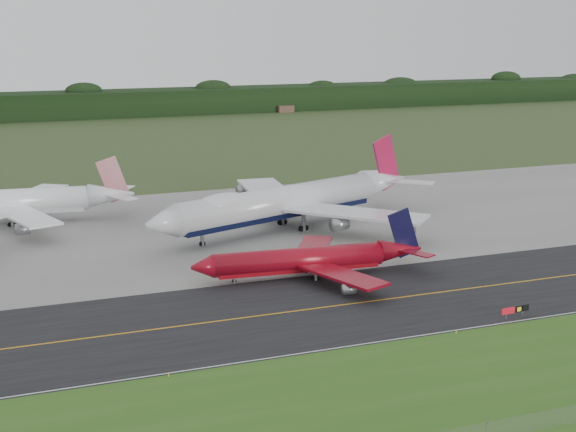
{
  "coord_description": "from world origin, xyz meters",
  "views": [
    {
      "loc": [
        -52.61,
        -113.2,
        43.36
      ],
      "look_at": [
        -2.58,
        22.0,
        8.55
      ],
      "focal_mm": 50.0,
      "sensor_mm": 36.0,
      "label": 1
    }
  ],
  "objects_px": {
    "jet_ba_747": "(287,201)",
    "jet_red_737": "(311,259)",
    "taxiway_sign": "(515,310)",
    "jet_star_tail": "(11,202)"
  },
  "relations": [
    {
      "from": "taxiway_sign",
      "to": "jet_ba_747",
      "type": "bearing_deg",
      "value": 102.48
    },
    {
      "from": "jet_ba_747",
      "to": "jet_red_737",
      "type": "xyz_separation_m",
      "value": [
        -7.66,
        -32.88,
        -2.97
      ]
    },
    {
      "from": "jet_red_737",
      "to": "taxiway_sign",
      "type": "bearing_deg",
      "value": -53.82
    },
    {
      "from": "jet_star_tail",
      "to": "taxiway_sign",
      "type": "xyz_separation_m",
      "value": [
        69.38,
        -87.94,
        -3.58
      ]
    },
    {
      "from": "jet_red_737",
      "to": "taxiway_sign",
      "type": "relative_size",
      "value": 8.27
    },
    {
      "from": "jet_ba_747",
      "to": "taxiway_sign",
      "type": "height_order",
      "value": "jet_ba_747"
    },
    {
      "from": "jet_star_tail",
      "to": "taxiway_sign",
      "type": "distance_m",
      "value": 112.07
    },
    {
      "from": "jet_ba_747",
      "to": "jet_star_tail",
      "type": "xyz_separation_m",
      "value": [
        -55.62,
        25.77,
        -1.33
      ]
    },
    {
      "from": "jet_star_tail",
      "to": "taxiway_sign",
      "type": "relative_size",
      "value": 10.7
    },
    {
      "from": "jet_star_tail",
      "to": "jet_red_737",
      "type": "bearing_deg",
      "value": -50.73
    }
  ]
}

